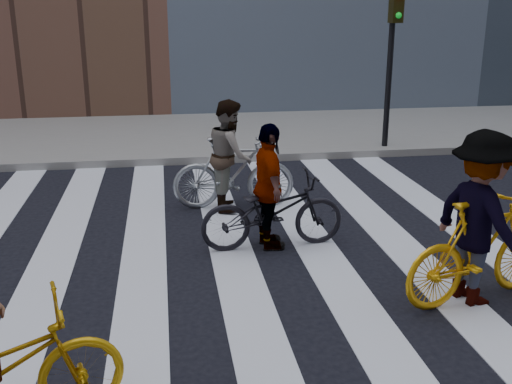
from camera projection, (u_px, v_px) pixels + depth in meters
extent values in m
plane|color=black|center=(190.00, 272.00, 7.04)|extent=(100.00, 100.00, 0.00)
cube|color=gray|center=(174.00, 136.00, 14.10)|extent=(100.00, 5.00, 0.15)
cube|color=white|center=(45.00, 281.00, 6.80)|extent=(0.55, 10.00, 0.01)
cube|color=white|center=(143.00, 274.00, 6.96)|extent=(0.55, 10.00, 0.01)
cube|color=white|center=(237.00, 268.00, 7.12)|extent=(0.55, 10.00, 0.01)
cube|color=white|center=(326.00, 263.00, 7.28)|extent=(0.55, 10.00, 0.01)
cube|color=white|center=(412.00, 257.00, 7.45)|extent=(0.55, 10.00, 0.01)
cube|color=white|center=(494.00, 252.00, 7.61)|extent=(0.55, 10.00, 0.01)
cylinder|color=black|center=(389.00, 77.00, 12.31)|extent=(0.12, 0.12, 3.20)
cube|color=black|center=(396.00, 6.00, 11.75)|extent=(0.22, 0.28, 0.65)
sphere|color=#0CCC26|center=(399.00, 15.00, 11.67)|extent=(0.12, 0.12, 0.12)
imported|color=#9CA0A5|center=(234.00, 173.00, 9.14)|extent=(1.88, 0.61, 1.12)
imported|color=#F9A70D|center=(481.00, 250.00, 6.22)|extent=(1.95, 0.99, 1.13)
imported|color=black|center=(273.00, 211.00, 7.63)|extent=(1.90, 0.77, 0.98)
imported|color=slate|center=(230.00, 155.00, 9.05)|extent=(0.67, 0.85, 1.68)
imported|color=slate|center=(480.00, 219.00, 6.11)|extent=(0.96, 1.32, 1.83)
imported|color=slate|center=(269.00, 187.00, 7.53)|extent=(0.46, 0.98, 1.62)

